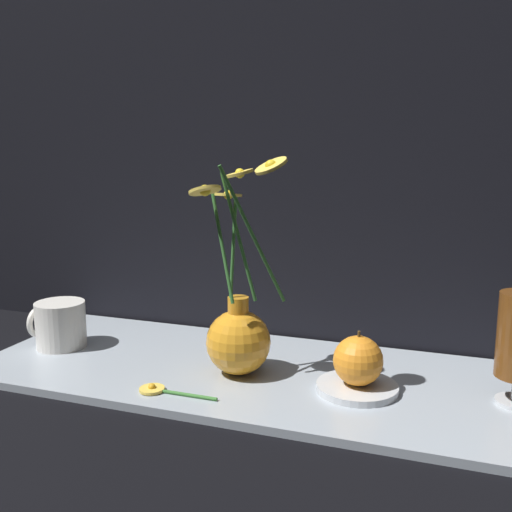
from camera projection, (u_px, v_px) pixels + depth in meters
ground_plane at (261, 378)px, 0.88m from camera, size 6.00×6.00×0.00m
shelf at (261, 374)px, 0.88m from camera, size 0.90×0.34×0.01m
backdrop_wall at (297, 28)px, 0.96m from camera, size 1.40×0.02×1.10m
vase_with_flowers at (238, 334)px, 0.86m from camera, size 0.17×0.15×0.33m
yellow_mug at (60, 324)px, 0.99m from camera, size 0.09×0.08×0.08m
saucer_plate at (357, 387)px, 0.81m from camera, size 0.12×0.12×0.01m
orange_fruit at (358, 361)px, 0.80m from camera, size 0.07×0.07×0.08m
loose_daisy at (161, 390)px, 0.80m from camera, size 0.12×0.04×0.01m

